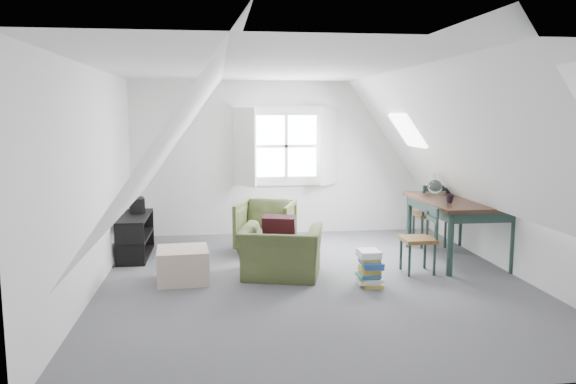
{
  "coord_description": "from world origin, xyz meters",
  "views": [
    {
      "loc": [
        -1.13,
        -6.38,
        2.0
      ],
      "look_at": [
        -0.24,
        0.6,
        1.0
      ],
      "focal_mm": 35.0,
      "sensor_mm": 36.0,
      "label": 1
    }
  ],
  "objects": [
    {
      "name": "throw_pillow",
      "position": [
        -0.37,
        0.37,
        0.54
      ],
      "size": [
        0.46,
        0.35,
        0.42
      ],
      "primitive_type": "cube",
      "rotation": [
        0.31,
        0.0,
        -0.3
      ],
      "color": "#3A1018",
      "rests_on": "armchair_near"
    },
    {
      "name": "media_shelf",
      "position": [
        -2.27,
        1.45,
        0.26
      ],
      "size": [
        0.38,
        1.13,
        0.58
      ],
      "rotation": [
        0.0,
        0.0,
        0.02
      ],
      "color": "black",
      "rests_on": "floor"
    },
    {
      "name": "ottoman",
      "position": [
        -1.55,
        0.2,
        0.2
      ],
      "size": [
        0.64,
        0.64,
        0.4
      ],
      "primitive_type": "cube",
      "rotation": [
        0.0,
        0.0,
        0.08
      ],
      "color": "tan",
      "rests_on": "floor"
    },
    {
      "name": "armchair_far",
      "position": [
        -0.44,
        1.57,
        0.0
      ],
      "size": [
        0.99,
        1.01,
        0.73
      ],
      "primitive_type": "imported",
      "rotation": [
        0.0,
        0.0,
        -0.32
      ],
      "color": "#424C27",
      "rests_on": "floor"
    },
    {
      "name": "dormer_window",
      "position": [
        0.0,
        2.68,
        1.45
      ],
      "size": [
        1.71,
        0.35,
        1.3
      ],
      "color": "white",
      "rests_on": "wall_back"
    },
    {
      "name": "dining_table",
      "position": [
        2.1,
        0.75,
        0.72
      ],
      "size": [
        1.0,
        1.67,
        0.83
      ],
      "rotation": [
        0.0,
        0.0,
        -0.02
      ],
      "color": "black",
      "rests_on": "floor"
    },
    {
      "name": "skylight",
      "position": [
        1.55,
        1.3,
        1.75
      ],
      "size": [
        0.35,
        0.75,
        0.47
      ],
      "primitive_type": "cube",
      "rotation": [
        0.0,
        0.95,
        0.0
      ],
      "color": "white",
      "rests_on": "slope_right"
    },
    {
      "name": "wall_right",
      "position": [
        2.5,
        0.0,
        1.25
      ],
      "size": [
        0.0,
        5.5,
        5.5
      ],
      "primitive_type": "plane",
      "rotation": [
        1.57,
        0.0,
        -1.57
      ],
      "color": "silver",
      "rests_on": "ground"
    },
    {
      "name": "dining_chair_far",
      "position": [
        2.03,
        1.54,
        0.49
      ],
      "size": [
        0.44,
        0.44,
        0.95
      ],
      "rotation": [
        0.0,
        0.0,
        2.86
      ],
      "color": "brown",
      "rests_on": "floor"
    },
    {
      "name": "wall_front",
      "position": [
        0.0,
        -2.75,
        1.25
      ],
      "size": [
        5.0,
        0.0,
        5.0
      ],
      "primitive_type": "plane",
      "rotation": [
        -1.57,
        0.0,
        0.0
      ],
      "color": "silver",
      "rests_on": "ground"
    },
    {
      "name": "armchair_near",
      "position": [
        -0.37,
        0.22,
        0.0
      ],
      "size": [
        1.13,
        1.05,
        0.62
      ],
      "primitive_type": "imported",
      "rotation": [
        0.0,
        0.0,
        2.88
      ],
      "color": "#424C27",
      "rests_on": "floor"
    },
    {
      "name": "wall_left",
      "position": [
        -2.5,
        0.0,
        1.25
      ],
      "size": [
        0.0,
        5.5,
        5.5
      ],
      "primitive_type": "plane",
      "rotation": [
        1.57,
        0.0,
        1.57
      ],
      "color": "silver",
      "rests_on": "ground"
    },
    {
      "name": "cup",
      "position": [
        1.85,
        0.45,
        0.83
      ],
      "size": [
        0.11,
        0.11,
        0.1
      ],
      "primitive_type": "imported",
      "rotation": [
        0.0,
        0.0,
        -0.04
      ],
      "color": "black",
      "rests_on": "dining_table"
    },
    {
      "name": "paper_box",
      "position": [
        2.3,
        0.3,
        0.85
      ],
      "size": [
        0.13,
        0.1,
        0.04
      ],
      "primitive_type": "cube",
      "rotation": [
        0.0,
        0.0,
        0.23
      ],
      "color": "white",
      "rests_on": "dining_table"
    },
    {
      "name": "electronics_box",
      "position": [
        -2.27,
        1.74,
        0.67
      ],
      "size": [
        0.26,
        0.31,
        0.22
      ],
      "primitive_type": "cube",
      "rotation": [
        0.0,
        0.0,
        0.21
      ],
      "color": "black",
      "rests_on": "media_shelf"
    },
    {
      "name": "wall_back",
      "position": [
        0.0,
        2.75,
        1.25
      ],
      "size": [
        5.0,
        0.0,
        5.0
      ],
      "primitive_type": "plane",
      "rotation": [
        1.57,
        0.0,
        0.0
      ],
      "color": "silver",
      "rests_on": "ground"
    },
    {
      "name": "ceiling",
      "position": [
        0.0,
        0.0,
        2.5
      ],
      "size": [
        5.5,
        5.5,
        0.0
      ],
      "primitive_type": "plane",
      "rotation": [
        3.14,
        0.0,
        0.0
      ],
      "color": "white",
      "rests_on": "wall_back"
    },
    {
      "name": "floor",
      "position": [
        0.0,
        0.0,
        0.0
      ],
      "size": [
        5.5,
        5.5,
        0.0
      ],
      "primitive_type": "plane",
      "color": "#545459",
      "rests_on": "ground"
    },
    {
      "name": "vase_twigs",
      "position": [
        2.2,
        1.3,
        0.98
      ],
      "size": [
        0.08,
        0.09,
        0.66
      ],
      "rotation": [
        0.0,
        0.0,
        -0.33
      ],
      "color": "black",
      "rests_on": "dining_table"
    },
    {
      "name": "slope_left",
      "position": [
        -1.55,
        0.0,
        1.78
      ],
      "size": [
        3.19,
        5.5,
        4.48
      ],
      "primitive_type": "plane",
      "rotation": [
        0.0,
        2.19,
        0.0
      ],
      "color": "white",
      "rests_on": "wall_left"
    },
    {
      "name": "dining_chair_near",
      "position": [
        1.38,
        0.21,
        0.44
      ],
      "size": [
        0.39,
        0.39,
        0.84
      ],
      "rotation": [
        0.0,
        0.0,
        -1.19
      ],
      "color": "brown",
      "rests_on": "floor"
    },
    {
      "name": "slope_right",
      "position": [
        1.55,
        0.0,
        1.78
      ],
      "size": [
        3.19,
        5.5,
        4.48
      ],
      "primitive_type": "plane",
      "rotation": [
        0.0,
        -2.19,
        0.0
      ],
      "color": "white",
      "rests_on": "wall_right"
    },
    {
      "name": "magazine_stack",
      "position": [
        0.61,
        -0.25,
        0.21
      ],
      "size": [
        0.31,
        0.37,
        0.42
      ],
      "rotation": [
        0.0,
        0.0,
        -0.28
      ],
      "color": "#B29933",
      "rests_on": "floor"
    },
    {
      "name": "demijohn",
      "position": [
        1.95,
        1.2,
        0.95
      ],
      "size": [
        0.2,
        0.2,
        0.29
      ],
      "rotation": [
        0.0,
        0.0,
        0.25
      ],
      "color": "silver",
      "rests_on": "dining_table"
    }
  ]
}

